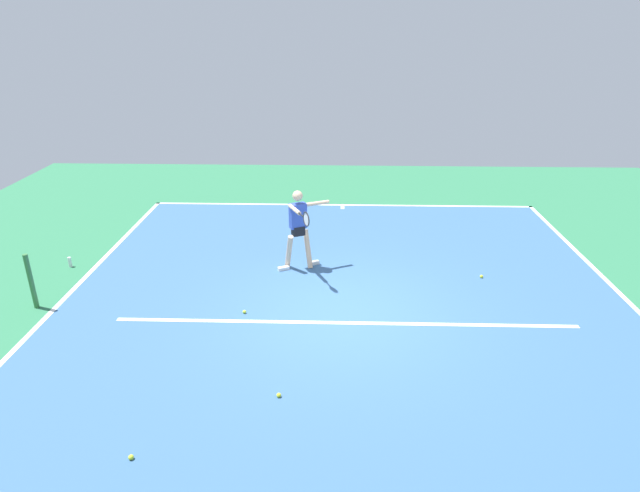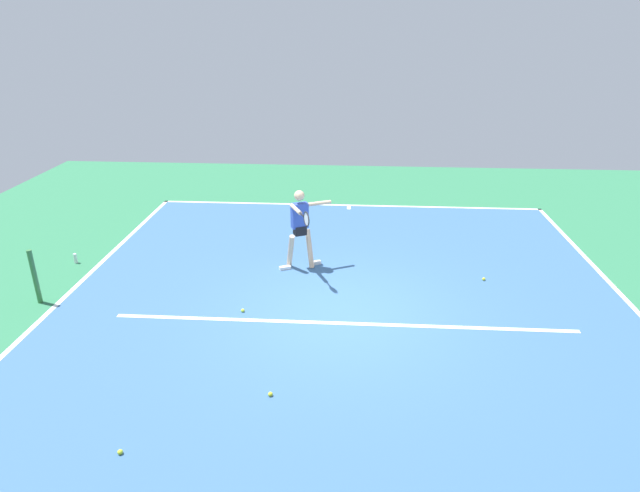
{
  "view_description": "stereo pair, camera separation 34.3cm",
  "coord_description": "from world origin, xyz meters",
  "px_view_note": "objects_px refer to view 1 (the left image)",
  "views": [
    {
      "loc": [
        0.2,
        8.57,
        4.92
      ],
      "look_at": [
        0.49,
        -0.95,
        0.9
      ],
      "focal_mm": 30.18,
      "sensor_mm": 36.0,
      "label": 1
    },
    {
      "loc": [
        -0.15,
        8.55,
        4.92
      ],
      "look_at": [
        0.49,
        -0.95,
        0.9
      ],
      "focal_mm": 30.18,
      "sensor_mm": 36.0,
      "label": 2
    }
  ],
  "objects_px": {
    "water_bottle": "(70,262)",
    "tennis_ball_by_baseline": "(279,395)",
    "tennis_ball_far_corner": "(481,276)",
    "tennis_ball_by_sideline": "(244,312)",
    "tennis_player": "(299,225)",
    "net_post": "(31,281)",
    "tennis_ball_centre_court": "(131,457)"
  },
  "relations": [
    {
      "from": "tennis_ball_by_baseline",
      "to": "water_bottle",
      "type": "height_order",
      "value": "water_bottle"
    },
    {
      "from": "tennis_ball_by_baseline",
      "to": "tennis_ball_far_corner",
      "type": "bearing_deg",
      "value": -134.09
    },
    {
      "from": "tennis_player",
      "to": "tennis_ball_by_sideline",
      "type": "height_order",
      "value": "tennis_player"
    },
    {
      "from": "tennis_ball_far_corner",
      "to": "water_bottle",
      "type": "height_order",
      "value": "water_bottle"
    },
    {
      "from": "net_post",
      "to": "water_bottle",
      "type": "distance_m",
      "value": 1.83
    },
    {
      "from": "tennis_ball_by_sideline",
      "to": "tennis_ball_far_corner",
      "type": "relative_size",
      "value": 1.0
    },
    {
      "from": "net_post",
      "to": "tennis_ball_by_sideline",
      "type": "xyz_separation_m",
      "value": [
        -3.88,
        0.11,
        -0.5
      ]
    },
    {
      "from": "tennis_ball_centre_court",
      "to": "tennis_ball_by_baseline",
      "type": "xyz_separation_m",
      "value": [
        -1.67,
        -1.22,
        0.0
      ]
    },
    {
      "from": "tennis_player",
      "to": "tennis_ball_centre_court",
      "type": "height_order",
      "value": "tennis_player"
    },
    {
      "from": "tennis_ball_by_sideline",
      "to": "tennis_ball_centre_court",
      "type": "distance_m",
      "value": 3.63
    },
    {
      "from": "water_bottle",
      "to": "tennis_ball_by_sideline",
      "type": "bearing_deg",
      "value": 155.26
    },
    {
      "from": "net_post",
      "to": "tennis_ball_far_corner",
      "type": "relative_size",
      "value": 16.21
    },
    {
      "from": "tennis_ball_by_sideline",
      "to": "tennis_ball_centre_court",
      "type": "relative_size",
      "value": 1.0
    },
    {
      "from": "tennis_player",
      "to": "tennis_ball_by_sideline",
      "type": "distance_m",
      "value": 2.36
    },
    {
      "from": "tennis_ball_by_sideline",
      "to": "tennis_ball_centre_court",
      "type": "xyz_separation_m",
      "value": [
        0.81,
        3.54,
        0.0
      ]
    },
    {
      "from": "tennis_ball_by_baseline",
      "to": "tennis_player",
      "type": "bearing_deg",
      "value": -90.15
    },
    {
      "from": "net_post",
      "to": "water_bottle",
      "type": "xyz_separation_m",
      "value": [
        0.19,
        -1.77,
        -0.43
      ]
    },
    {
      "from": "tennis_ball_by_baseline",
      "to": "water_bottle",
      "type": "xyz_separation_m",
      "value": [
        4.93,
        -4.2,
        0.08
      ]
    },
    {
      "from": "tennis_ball_by_sideline",
      "to": "tennis_player",
      "type": "bearing_deg",
      "value": -113.84
    },
    {
      "from": "tennis_player",
      "to": "tennis_ball_centre_court",
      "type": "xyz_separation_m",
      "value": [
        1.68,
        5.52,
        -0.95
      ]
    },
    {
      "from": "net_post",
      "to": "tennis_player",
      "type": "bearing_deg",
      "value": -158.52
    },
    {
      "from": "net_post",
      "to": "tennis_player",
      "type": "relative_size",
      "value": 0.62
    },
    {
      "from": "tennis_player",
      "to": "water_bottle",
      "type": "distance_m",
      "value": 5.02
    },
    {
      "from": "tennis_ball_by_sideline",
      "to": "tennis_ball_far_corner",
      "type": "distance_m",
      "value": 4.93
    },
    {
      "from": "water_bottle",
      "to": "tennis_player",
      "type": "bearing_deg",
      "value": -178.83
    },
    {
      "from": "tennis_ball_far_corner",
      "to": "tennis_ball_by_sideline",
      "type": "bearing_deg",
      "value": 18.93
    },
    {
      "from": "water_bottle",
      "to": "tennis_ball_by_baseline",
      "type": "bearing_deg",
      "value": 139.61
    },
    {
      "from": "tennis_ball_by_sideline",
      "to": "tennis_ball_centre_court",
      "type": "bearing_deg",
      "value": 77.13
    },
    {
      "from": "tennis_ball_far_corner",
      "to": "tennis_ball_centre_court",
      "type": "bearing_deg",
      "value": 43.22
    },
    {
      "from": "tennis_ball_by_baseline",
      "to": "water_bottle",
      "type": "distance_m",
      "value": 6.48
    },
    {
      "from": "tennis_player",
      "to": "tennis_ball_by_baseline",
      "type": "height_order",
      "value": "tennis_player"
    },
    {
      "from": "net_post",
      "to": "tennis_ball_by_baseline",
      "type": "distance_m",
      "value": 5.35
    }
  ]
}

